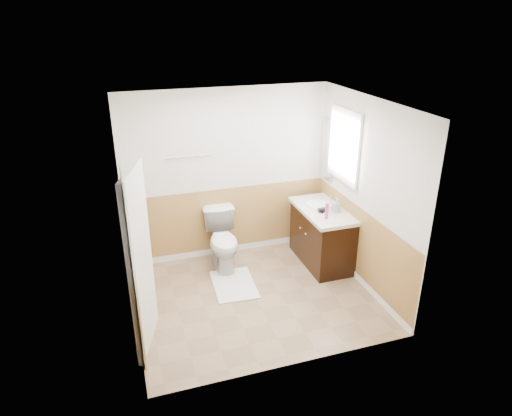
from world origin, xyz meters
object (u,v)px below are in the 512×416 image
object	(u,v)px
toilet	(223,240)
bath_mat	(234,285)
lotion_bottle	(327,211)
soap_dispenser	(336,205)
vanity_cabinet	(322,237)

from	to	relation	value
toilet	bath_mat	distance (m)	0.69
toilet	bath_mat	xyz separation A→B (m)	(0.00, -0.56, -0.40)
toilet	lotion_bottle	distance (m)	1.54
toilet	soap_dispenser	bearing A→B (deg)	-13.71
bath_mat	lotion_bottle	distance (m)	1.61
soap_dispenser	toilet	bearing A→B (deg)	162.56
toilet	lotion_bottle	bearing A→B (deg)	-22.07
lotion_bottle	toilet	bearing A→B (deg)	154.20
soap_dispenser	vanity_cabinet	bearing A→B (deg)	129.75
vanity_cabinet	bath_mat	bearing A→B (deg)	-170.78
bath_mat	lotion_bottle	world-z (taller)	lotion_bottle
soap_dispenser	bath_mat	bearing A→B (deg)	-176.90
bath_mat	lotion_bottle	xyz separation A→B (m)	(1.30, -0.07, 0.95)
bath_mat	soap_dispenser	distance (m)	1.79
vanity_cabinet	toilet	bearing A→B (deg)	166.62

